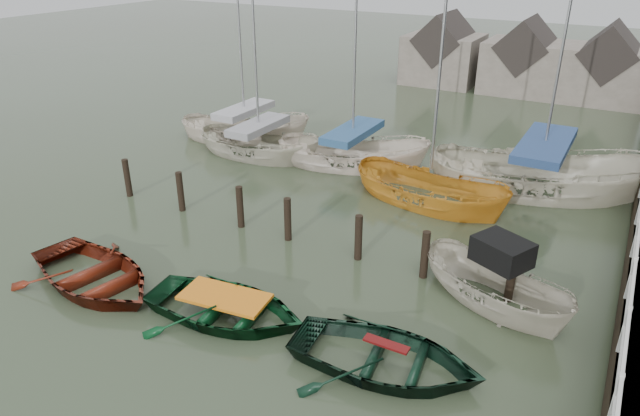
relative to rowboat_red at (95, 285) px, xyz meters
The scene contains 12 objects.
ground 4.68m from the rowboat_red, 21.93° to the left, with size 120.00×120.00×0.00m, color #2E3723.
mooring_pilings 5.76m from the rowboat_red, 55.78° to the left, with size 13.72×0.22×1.80m.
far_sheds 28.29m from the rowboat_red, 79.43° to the left, with size 14.00×4.08×4.39m.
rowboat_red is the anchor object (origin of this frame).
rowboat_green 4.02m from the rowboat_red, ahead, with size 2.97×4.16×0.86m, color #083216.
rowboat_dkgreen 8.16m from the rowboat_red, ahead, with size 3.01×4.22×0.87m, color black.
motorboat 10.52m from the rowboat_red, 24.73° to the left, with size 4.66×3.36×2.61m.
sailboat_a 10.70m from the rowboat_red, 100.45° to the left, with size 5.85×2.37×10.70m.
sailboat_b 11.62m from the rowboat_red, 79.96° to the left, with size 6.67×4.03×10.68m.
sailboat_c 11.23m from the rowboat_red, 57.73° to the left, with size 6.27×3.36×10.85m.
sailboat_d 15.45m from the rowboat_red, 53.58° to the left, with size 8.51×4.98×12.53m.
sailboat_e 12.66m from the rowboat_red, 107.59° to the left, with size 6.42×4.33×10.50m.
Camera 1 is at (7.30, -10.09, 8.45)m, focal length 32.00 mm.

